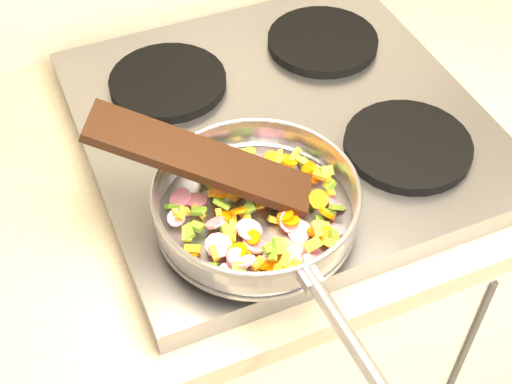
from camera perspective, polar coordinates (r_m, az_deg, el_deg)
name	(u,v)px	position (r m, az deg, el deg)	size (l,w,h in m)	color
cooktop	(282,126)	(1.13, 2.09, 5.33)	(0.60, 0.60, 0.04)	#939399
grate_fl	(232,201)	(0.98, -1.92, -0.76)	(0.19, 0.19, 0.02)	black
grate_fr	(408,146)	(1.08, 12.05, 3.65)	(0.19, 0.19, 0.02)	black
grate_bl	(168,82)	(1.17, -7.07, 8.74)	(0.19, 0.19, 0.02)	black
grate_br	(323,41)	(1.26, 5.35, 11.93)	(0.19, 0.19, 0.02)	black
saute_pan	(257,203)	(0.93, 0.07, -0.89)	(0.31, 0.48, 0.06)	#9E9EA5
vegetable_heap	(260,210)	(0.93, 0.35, -1.43)	(0.24, 0.25, 0.04)	gold
wooden_spatula	(201,159)	(0.92, -4.42, 2.64)	(0.30, 0.07, 0.01)	black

